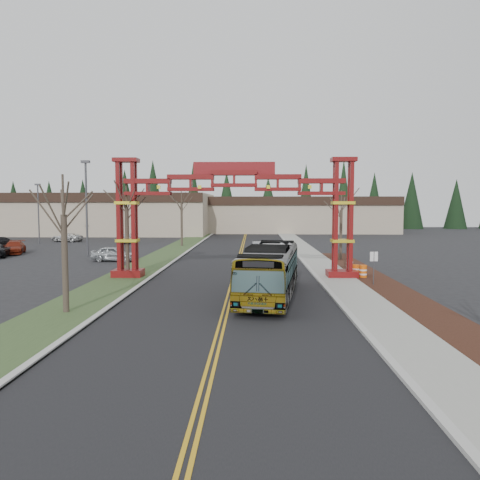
{
  "coord_description": "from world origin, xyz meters",
  "views": [
    {
      "loc": [
        1.42,
        -16.62,
        5.45
      ],
      "look_at": [
        0.6,
        12.09,
        3.29
      ],
      "focal_mm": 35.0,
      "sensor_mm": 36.0,
      "label": 1
    }
  ],
  "objects_px": {
    "bare_tree_median_far": "(181,204)",
    "parked_car_mid_a": "(14,248)",
    "street_sign": "(374,262)",
    "gateway_arch": "(234,198)",
    "silver_sedan": "(260,249)",
    "barrel_south": "(363,272)",
    "bare_tree_median_near": "(64,215)",
    "retail_building_east": "(295,214)",
    "parked_car_near_a": "(114,254)",
    "barrel_mid": "(356,271)",
    "bare_tree_right_far": "(341,210)",
    "light_pole_near": "(86,201)",
    "light_pole_far": "(122,204)",
    "parked_car_far_b": "(67,237)",
    "transit_bus": "(270,271)",
    "light_pole_mid": "(38,209)",
    "parked_car_far_c": "(1,242)",
    "bare_tree_median_mid": "(127,209)",
    "parked_car_far_a": "(126,239)",
    "barrel_north": "(349,264)",
    "retail_building_west": "(89,214)"
  },
  "relations": [
    {
      "from": "gateway_arch",
      "to": "transit_bus",
      "type": "distance_m",
      "value": 8.91
    },
    {
      "from": "retail_building_east",
      "to": "barrel_north",
      "type": "relative_size",
      "value": 36.31
    },
    {
      "from": "parked_car_mid_a",
      "to": "parked_car_far_b",
      "type": "relative_size",
      "value": 1.07
    },
    {
      "from": "silver_sedan",
      "to": "barrel_south",
      "type": "height_order",
      "value": "silver_sedan"
    },
    {
      "from": "bare_tree_median_near",
      "to": "bare_tree_right_far",
      "type": "relative_size",
      "value": 1.01
    },
    {
      "from": "bare_tree_right_far",
      "to": "light_pole_far",
      "type": "height_order",
      "value": "light_pole_far"
    },
    {
      "from": "retail_building_east",
      "to": "light_pole_mid",
      "type": "distance_m",
      "value": 50.14
    },
    {
      "from": "bare_tree_median_mid",
      "to": "barrel_south",
      "type": "bearing_deg",
      "value": -0.34
    },
    {
      "from": "parked_car_mid_a",
      "to": "light_pole_far",
      "type": "bearing_deg",
      "value": 56.48
    },
    {
      "from": "silver_sedan",
      "to": "barrel_south",
      "type": "bearing_deg",
      "value": -66.63
    },
    {
      "from": "parked_car_near_a",
      "to": "barrel_mid",
      "type": "xyz_separation_m",
      "value": [
        21.26,
        -9.27,
        -0.27
      ]
    },
    {
      "from": "bare_tree_median_far",
      "to": "street_sign",
      "type": "distance_m",
      "value": 34.86
    },
    {
      "from": "light_pole_far",
      "to": "transit_bus",
      "type": "bearing_deg",
      "value": -64.86
    },
    {
      "from": "light_pole_mid",
      "to": "light_pole_far",
      "type": "distance_m",
      "value": 12.9
    },
    {
      "from": "parked_car_far_c",
      "to": "bare_tree_median_near",
      "type": "xyz_separation_m",
      "value": [
        23.22,
        -36.41,
        4.25
      ]
    },
    {
      "from": "bare_tree_median_mid",
      "to": "barrel_mid",
      "type": "xyz_separation_m",
      "value": [
        17.19,
        0.82,
        -4.67
      ]
    },
    {
      "from": "light_pole_near",
      "to": "light_pole_far",
      "type": "distance_m",
      "value": 24.87
    },
    {
      "from": "retail_building_west",
      "to": "bare_tree_right_far",
      "type": "height_order",
      "value": "retail_building_west"
    },
    {
      "from": "transit_bus",
      "to": "bare_tree_right_far",
      "type": "distance_m",
      "value": 20.45
    },
    {
      "from": "gateway_arch",
      "to": "light_pole_near",
      "type": "xyz_separation_m",
      "value": [
        -16.17,
        14.24,
        -0.14
      ]
    },
    {
      "from": "transit_bus",
      "to": "parked_car_far_b",
      "type": "bearing_deg",
      "value": 133.06
    },
    {
      "from": "bare_tree_right_far",
      "to": "street_sign",
      "type": "relative_size",
      "value": 2.95
    },
    {
      "from": "parked_car_mid_a",
      "to": "barrel_mid",
      "type": "relative_size",
      "value": 5.26
    },
    {
      "from": "bare_tree_right_far",
      "to": "barrel_south",
      "type": "bearing_deg",
      "value": -92.37
    },
    {
      "from": "parked_car_far_c",
      "to": "barrel_south",
      "type": "xyz_separation_m",
      "value": [
        40.74,
        -24.95,
        -0.17
      ]
    },
    {
      "from": "bare_tree_median_near",
      "to": "bare_tree_median_far",
      "type": "distance_m",
      "value": 38.21
    },
    {
      "from": "retail_building_east",
      "to": "silver_sedan",
      "type": "bearing_deg",
      "value": -99.46
    },
    {
      "from": "transit_bus",
      "to": "parked_car_far_a",
      "type": "bearing_deg",
      "value": 124.56
    },
    {
      "from": "street_sign",
      "to": "gateway_arch",
      "type": "bearing_deg",
      "value": 160.37
    },
    {
      "from": "transit_bus",
      "to": "light_pole_near",
      "type": "xyz_separation_m",
      "value": [
        -18.58,
        21.6,
        4.27
      ]
    },
    {
      "from": "bare_tree_right_far",
      "to": "light_pole_mid",
      "type": "bearing_deg",
      "value": 154.11
    },
    {
      "from": "barrel_south",
      "to": "parked_car_far_c",
      "type": "bearing_deg",
      "value": 148.52
    },
    {
      "from": "barrel_north",
      "to": "street_sign",
      "type": "bearing_deg",
      "value": -89.74
    },
    {
      "from": "parked_car_far_b",
      "to": "bare_tree_right_far",
      "type": "distance_m",
      "value": 42.89
    },
    {
      "from": "gateway_arch",
      "to": "parked_car_mid_a",
      "type": "distance_m",
      "value": 30.56
    },
    {
      "from": "parked_car_far_b",
      "to": "parked_car_far_a",
      "type": "bearing_deg",
      "value": 86.89
    },
    {
      "from": "silver_sedan",
      "to": "light_pole_mid",
      "type": "height_order",
      "value": "light_pole_mid"
    },
    {
      "from": "retail_building_east",
      "to": "silver_sedan",
      "type": "xyz_separation_m",
      "value": [
        -7.86,
        -47.12,
        -2.75
      ]
    },
    {
      "from": "silver_sedan",
      "to": "street_sign",
      "type": "bearing_deg",
      "value": -70.82
    },
    {
      "from": "bare_tree_median_far",
      "to": "parked_car_mid_a",
      "type": "bearing_deg",
      "value": -149.67
    },
    {
      "from": "parked_car_far_c",
      "to": "barrel_north",
      "type": "height_order",
      "value": "parked_car_far_c"
    },
    {
      "from": "bare_tree_median_far",
      "to": "bare_tree_right_far",
      "type": "xyz_separation_m",
      "value": [
        18.0,
        -15.19,
        -0.7
      ]
    },
    {
      "from": "parked_car_mid_a",
      "to": "light_pole_far",
      "type": "xyz_separation_m",
      "value": [
        5.91,
        22.47,
        4.81
      ]
    },
    {
      "from": "barrel_north",
      "to": "transit_bus",
      "type": "bearing_deg",
      "value": -121.12
    },
    {
      "from": "parked_car_near_a",
      "to": "parked_car_far_a",
      "type": "height_order",
      "value": "parked_car_near_a"
    },
    {
      "from": "transit_bus",
      "to": "barrel_south",
      "type": "distance_m",
      "value": 10.14
    },
    {
      "from": "parked_car_far_a",
      "to": "parked_car_far_b",
      "type": "xyz_separation_m",
      "value": [
        -9.73,
        2.94,
        -0.05
      ]
    },
    {
      "from": "parked_car_far_a",
      "to": "parked_car_near_a",
      "type": "bearing_deg",
      "value": 94.71
    },
    {
      "from": "parked_car_far_b",
      "to": "bare_tree_median_far",
      "type": "relative_size",
      "value": 0.6
    },
    {
      "from": "gateway_arch",
      "to": "bare_tree_median_near",
      "type": "relative_size",
      "value": 2.61
    }
  ]
}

